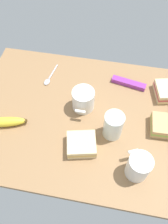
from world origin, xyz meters
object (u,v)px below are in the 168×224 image
banana (4,122)px  spoon (49,78)px  coffee_mug_black (139,166)px  snack_bar (129,83)px  coffee_mug_milky (83,99)px  glass_of_milk (113,126)px  sandwich_extra (165,126)px  sandwich_side (81,144)px

banana → spoon: 28.18cm
coffee_mug_black → snack_bar: 39.04cm
coffee_mug_black → coffee_mug_milky: (22.73, -23.53, -0.42)cm
glass_of_milk → spoon: 37.81cm
banana → snack_bar: (-45.38, -28.87, -0.89)cm
sandwich_extra → snack_bar: sandwich_extra is taller
sandwich_extra → sandwich_side: bearing=23.9°
sandwich_side → banana: sandwich_side is taller
sandwich_extra → glass_of_milk: size_ratio=0.94×
sandwich_extra → spoon: sandwich_extra is taller
coffee_mug_black → banana: bearing=-10.6°
snack_bar → glass_of_milk: bearing=91.2°
coffee_mug_black → snack_bar: bearing=-81.7°
banana → spoon: (-10.75, -26.01, -1.50)cm
snack_bar → banana: bearing=43.5°
coffee_mug_milky → coffee_mug_black: bearing=134.0°
coffee_mug_milky → spoon: 21.67cm
spoon → snack_bar: size_ratio=0.87×
banana → spoon: size_ratio=1.38×
coffee_mug_milky → snack_bar: size_ratio=0.74×
glass_of_milk → spoon: bearing=-36.0°
sandwich_side → snack_bar: size_ratio=0.81×
banana → sandwich_extra: bearing=-171.4°
snack_bar → spoon: bearing=15.7°
sandwich_extra → glass_of_milk: glass_of_milk is taller
sandwich_extra → banana: size_ratio=0.60×
coffee_mug_milky → glass_of_milk: bearing=142.0°
snack_bar → sandwich_extra: bearing=138.2°
coffee_mug_milky → spoon: coffee_mug_milky is taller
glass_of_milk → snack_bar: glass_of_milk is taller
sandwich_side → glass_of_milk: 13.13cm
sandwich_extra → spoon: bearing=-18.8°
coffee_mug_black → spoon: coffee_mug_black is taller
sandwich_extra → banana: (60.36, 9.15, -0.31)cm
coffee_mug_milky → sandwich_side: coffee_mug_milky is taller
sandwich_side → banana: (30.96, -3.91, -0.31)cm
coffee_mug_milky → sandwich_side: bearing=98.6°
sandwich_extra → coffee_mug_milky: bearing=-8.6°
sandwich_extra → banana: sandwich_extra is taller
banana → snack_bar: 53.79cm
coffee_mug_black → snack_bar: (5.61, -38.41, -4.12)cm
sandwich_side → snack_bar: bearing=-113.7°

